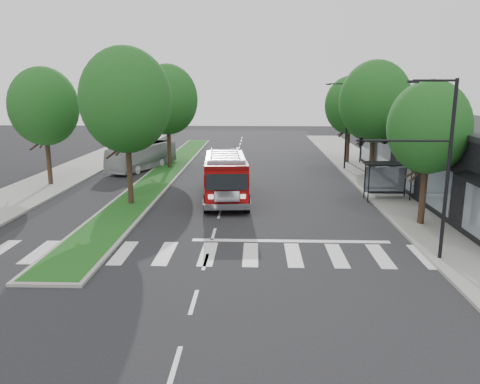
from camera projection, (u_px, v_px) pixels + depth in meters
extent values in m
plane|color=black|center=(214.00, 234.00, 24.79)|extent=(140.00, 140.00, 0.00)
cube|color=gray|center=(397.00, 193.00, 34.09)|extent=(5.00, 80.00, 0.15)
cube|color=gray|center=(33.00, 190.00, 35.02)|extent=(5.00, 80.00, 0.15)
cube|color=gray|center=(166.00, 172.00, 42.53)|extent=(3.00, 50.00, 0.14)
cube|color=#123F13|center=(166.00, 171.00, 42.51)|extent=(2.60, 49.50, 0.02)
cube|color=black|center=(463.00, 160.00, 33.40)|extent=(8.00, 30.00, 5.00)
cylinder|color=black|center=(369.00, 184.00, 31.39)|extent=(0.08, 0.08, 2.50)
cylinder|color=black|center=(411.00, 184.00, 31.29)|extent=(0.08, 0.08, 2.50)
cylinder|color=black|center=(365.00, 181.00, 32.56)|extent=(0.08, 0.08, 2.50)
cylinder|color=black|center=(405.00, 181.00, 32.46)|extent=(0.08, 0.08, 2.50)
cube|color=black|center=(389.00, 164.00, 31.64)|extent=(3.20, 1.60, 0.12)
cube|color=#8C99A5|center=(385.00, 180.00, 32.60)|extent=(2.80, 0.04, 1.80)
cube|color=black|center=(387.00, 192.00, 32.08)|extent=(2.40, 0.40, 0.08)
cylinder|color=black|center=(423.00, 193.00, 25.93)|extent=(0.36, 0.36, 3.74)
ellipsoid|color=#103E15|center=(429.00, 127.00, 25.12)|extent=(4.40, 4.40, 5.06)
cylinder|color=black|center=(372.00, 156.00, 37.55)|extent=(0.36, 0.36, 4.40)
ellipsoid|color=#103E15|center=(375.00, 102.00, 36.61)|extent=(5.60, 5.60, 6.44)
cylinder|color=black|center=(348.00, 144.00, 47.35)|extent=(0.36, 0.36, 3.96)
ellipsoid|color=#103E15|center=(350.00, 105.00, 46.50)|extent=(5.00, 5.00, 5.75)
cylinder|color=black|center=(130.00, 171.00, 30.34)|extent=(0.36, 0.36, 4.62)
ellipsoid|color=#103E15|center=(126.00, 100.00, 29.34)|extent=(5.80, 5.80, 6.67)
cylinder|color=black|center=(169.00, 146.00, 44.01)|extent=(0.36, 0.36, 4.40)
ellipsoid|color=#103E15|center=(168.00, 99.00, 43.06)|extent=(5.60, 5.60, 6.44)
cylinder|color=black|center=(49.00, 159.00, 36.51)|extent=(0.36, 0.36, 4.18)
ellipsoid|color=#103E15|center=(44.00, 106.00, 35.61)|extent=(5.20, 5.20, 5.98)
cylinder|color=black|center=(448.00, 173.00, 20.13)|extent=(0.16, 0.16, 8.00)
cylinder|color=black|center=(435.00, 80.00, 19.30)|extent=(1.80, 0.10, 0.10)
cube|color=black|center=(413.00, 82.00, 19.35)|extent=(0.45, 0.20, 0.12)
cylinder|color=black|center=(404.00, 141.00, 19.89)|extent=(4.00, 0.10, 0.10)
imported|color=black|center=(360.00, 150.00, 20.04)|extent=(0.18, 0.22, 1.10)
cylinder|color=black|center=(346.00, 127.00, 43.04)|extent=(0.16, 0.16, 8.00)
cylinder|color=black|center=(338.00, 84.00, 42.21)|extent=(1.80, 0.10, 0.10)
cube|color=black|center=(328.00, 84.00, 42.25)|extent=(0.45, 0.20, 0.12)
cube|color=#530404|center=(226.00, 191.00, 32.43)|extent=(3.44, 9.21, 0.27)
cube|color=#7F0607|center=(225.00, 173.00, 33.02)|extent=(3.26, 7.07, 2.15)
cube|color=#7F0607|center=(227.00, 186.00, 28.94)|extent=(2.84, 2.15, 2.25)
cube|color=#B2B2B7|center=(225.00, 157.00, 32.77)|extent=(3.26, 7.07, 0.13)
cylinder|color=#B2B2B7|center=(211.00, 155.00, 32.68)|extent=(0.65, 6.43, 0.11)
cylinder|color=#B2B2B7|center=(239.00, 154.00, 32.77)|extent=(0.65, 6.43, 0.11)
cube|color=silver|center=(227.00, 206.00, 27.97)|extent=(2.81, 0.61, 0.38)
cube|color=#8C99A5|center=(226.00, 162.00, 28.62)|extent=(2.38, 0.57, 0.19)
cylinder|color=black|center=(207.00, 204.00, 28.81)|extent=(0.47, 1.21, 1.18)
cylinder|color=black|center=(247.00, 203.00, 28.93)|extent=(0.47, 1.21, 1.18)
cylinder|color=black|center=(208.00, 188.00, 33.20)|extent=(0.47, 1.21, 1.18)
cylinder|color=black|center=(243.00, 188.00, 33.32)|extent=(0.47, 1.21, 1.18)
cylinder|color=black|center=(209.00, 181.00, 35.71)|extent=(0.47, 1.21, 1.18)
cylinder|color=black|center=(241.00, 181.00, 35.83)|extent=(0.47, 1.21, 1.18)
imported|color=#B0B0B4|center=(143.00, 156.00, 44.06)|extent=(5.06, 9.30, 2.54)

